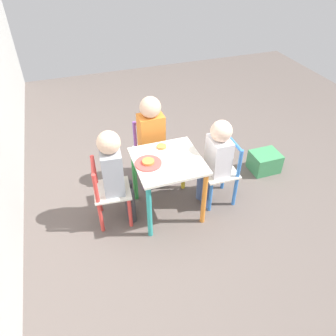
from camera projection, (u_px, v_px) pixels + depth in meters
The scene contains 11 objects.
ground_plane at pixel (168, 209), 2.63m from camera, with size 6.00×6.00×0.00m, color #5B514C.
kids_table at pixel (168, 170), 2.38m from camera, with size 0.48×0.48×0.49m.
chair_red at pixel (109, 193), 2.38m from camera, with size 0.29×0.29×0.54m.
chair_purple at pixel (151, 152), 2.79m from camera, with size 0.26×0.26×0.54m.
chair_blue at pixel (221, 173), 2.57m from camera, with size 0.27×0.27×0.54m.
child_back at pixel (115, 170), 2.27m from camera, with size 0.21×0.22×0.78m.
child_right at pixel (152, 134), 2.61m from camera, with size 0.22×0.20×0.80m.
child_front at pixel (216, 156), 2.44m from camera, with size 0.20×0.22×0.74m.
plate_back at pixel (148, 163), 2.28m from camera, with size 0.19×0.19×0.03m.
plate_right at pixel (162, 148), 2.43m from camera, with size 0.16×0.16×0.03m.
storage_bin at pixel (265, 162), 2.97m from camera, with size 0.21×0.25×0.18m.
Camera 1 is at (-1.76, 0.60, 1.88)m, focal length 35.00 mm.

